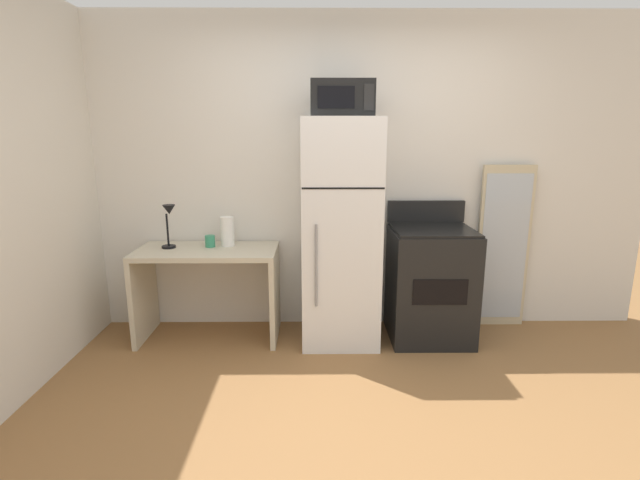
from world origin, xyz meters
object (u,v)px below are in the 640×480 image
coffee_mug (210,241)px  refrigerator (340,233)px  paper_towel_roll (227,231)px  microwave (342,99)px  oven_range (430,283)px  desk (208,276)px  desk_lamp (169,219)px  leaning_mirror (503,247)px

coffee_mug → refrigerator: size_ratio=0.05×
coffee_mug → paper_towel_roll: (0.14, 0.04, 0.07)m
microwave → oven_range: microwave is taller
coffee_mug → microwave: 1.53m
desk → refrigerator: (1.07, -0.03, 0.37)m
desk_lamp → leaning_mirror: leaning_mirror is taller
desk → leaning_mirror: (2.48, 0.24, 0.18)m
coffee_mug → desk: bearing=-101.3°
desk → paper_towel_roll: 0.40m
desk_lamp → oven_range: size_ratio=0.32×
paper_towel_roll → desk: bearing=-143.8°
desk_lamp → microwave: bearing=-3.3°
oven_range → leaning_mirror: size_ratio=0.79×
refrigerator → desk: bearing=178.5°
desk_lamp → oven_range: bearing=-1.3°
desk_lamp → refrigerator: size_ratio=0.20×
desk → oven_range: (1.80, -0.02, -0.05)m
desk_lamp → oven_range: desk_lamp is taller
oven_range → desk: bearing=179.4°
desk_lamp → coffee_mug: bearing=7.9°
leaning_mirror → oven_range: bearing=-159.3°
refrigerator → leaning_mirror: (1.41, 0.26, -0.19)m
refrigerator → oven_range: 0.85m
coffee_mug → paper_towel_roll: bearing=16.2°
refrigerator → leaning_mirror: bearing=10.6°
coffee_mug → refrigerator: bearing=-5.4°
desk → paper_towel_roll: bearing=36.2°
desk_lamp → microwave: 1.64m
microwave → leaning_mirror: (1.41, 0.29, -1.20)m
desk → refrigerator: size_ratio=0.63×
desk → paper_towel_roll: (0.15, 0.11, 0.35)m
leaning_mirror → microwave: bearing=-168.5°
paper_towel_roll → microwave: 1.39m
desk → microwave: bearing=-2.7°
paper_towel_roll → leaning_mirror: (2.33, 0.13, -0.17)m
desk_lamp → refrigerator: refrigerator is taller
desk → coffee_mug: 0.29m
refrigerator → microwave: (0.00, -0.02, 1.02)m
microwave → coffee_mug: bearing=173.5°
desk_lamp → paper_towel_roll: size_ratio=1.47×
desk_lamp → paper_towel_roll: 0.47m
leaning_mirror → desk_lamp: bearing=-175.7°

